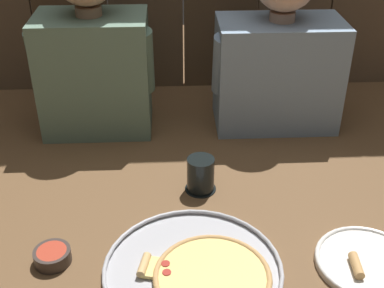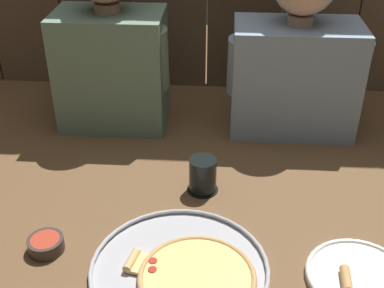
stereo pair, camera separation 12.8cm
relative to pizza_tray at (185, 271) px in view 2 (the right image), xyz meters
name	(u,v)px [view 2 (the right image)]	position (x,y,z in m)	size (l,w,h in m)	color
ground_plane	(191,224)	(0.00, 0.17, -0.01)	(3.20, 3.20, 0.00)	brown
pizza_tray	(185,271)	(0.00, 0.00, 0.00)	(0.41, 0.41, 0.03)	#B2B2B7
dinner_plate	(359,277)	(0.39, 0.01, 0.00)	(0.24, 0.24, 0.03)	white
drinking_glass	(203,175)	(0.02, 0.32, 0.04)	(0.09, 0.09, 0.10)	black
dipping_bowl	(46,244)	(-0.34, 0.06, 0.01)	(0.09, 0.09, 0.03)	#3D332D
diner_left	(110,43)	(-0.30, 0.70, 0.27)	(0.38, 0.23, 0.61)	slate
diner_right	(297,52)	(0.30, 0.70, 0.26)	(0.43, 0.23, 0.59)	#849EB7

